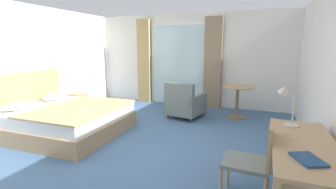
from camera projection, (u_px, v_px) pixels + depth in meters
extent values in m
cube|color=#426084|center=(129.00, 153.00, 3.97)|extent=(6.08, 7.35, 0.10)
cube|color=silver|center=(190.00, 60.00, 6.83)|extent=(5.68, 0.12, 2.51)
cube|color=silver|center=(1.00, 67.00, 4.70)|extent=(0.12, 6.95, 2.51)
cube|color=silver|center=(178.00, 65.00, 6.91)|extent=(1.58, 0.02, 2.21)
cube|color=tan|center=(144.00, 62.00, 7.16)|extent=(0.38, 0.10, 2.39)
cube|color=#897056|center=(213.00, 63.00, 6.44)|extent=(0.46, 0.10, 2.39)
cube|color=tan|center=(67.00, 126.00, 4.70)|extent=(2.04, 1.87, 0.30)
cube|color=white|center=(66.00, 113.00, 4.65)|extent=(1.98, 1.82, 0.21)
cube|color=tan|center=(25.00, 100.00, 4.97)|extent=(0.09, 1.88, 1.13)
cube|color=tan|center=(80.00, 108.00, 4.51)|extent=(1.36, 1.84, 0.03)
ellipsoid|color=white|center=(16.00, 106.00, 4.45)|extent=(0.37, 0.58, 0.12)
ellipsoid|color=white|center=(54.00, 97.00, 5.26)|extent=(0.35, 0.54, 0.14)
cube|color=tan|center=(77.00, 103.00, 6.22)|extent=(0.42, 0.39, 0.46)
cube|color=#8F704E|center=(71.00, 101.00, 6.02)|extent=(0.36, 0.01, 0.11)
cube|color=tan|center=(304.00, 145.00, 2.35)|extent=(0.59, 1.55, 0.04)
cube|color=tan|center=(304.00, 151.00, 2.36)|extent=(0.54, 1.47, 0.08)
cube|color=tan|center=(317.00, 154.00, 3.00)|extent=(0.06, 0.06, 0.70)
cube|color=tan|center=(271.00, 148.00, 3.19)|extent=(0.06, 0.06, 0.70)
cube|color=slate|center=(246.00, 163.00, 2.60)|extent=(0.50, 0.46, 0.04)
cube|color=tan|center=(270.00, 145.00, 2.46)|extent=(0.06, 0.41, 0.44)
cylinder|color=tan|center=(228.00, 170.00, 2.91)|extent=(0.04, 0.04, 0.41)
cylinder|color=tan|center=(220.00, 187.00, 2.56)|extent=(0.04, 0.04, 0.41)
cylinder|color=tan|center=(267.00, 178.00, 2.73)|extent=(0.04, 0.04, 0.41)
cylinder|color=#B7B2A8|center=(292.00, 125.00, 2.85)|extent=(0.16, 0.16, 0.02)
cylinder|color=#B7B2A8|center=(293.00, 110.00, 2.81)|extent=(0.02, 0.02, 0.36)
cone|color=#B7B2A8|center=(285.00, 89.00, 2.91)|extent=(0.16, 0.16, 0.16)
cube|color=navy|center=(308.00, 159.00, 1.99)|extent=(0.28, 0.32, 0.02)
cube|color=slate|center=(186.00, 107.00, 5.73)|extent=(0.85, 0.90, 0.30)
cube|color=slate|center=(179.00, 93.00, 5.39)|extent=(0.72, 0.26, 0.45)
cube|color=slate|center=(198.00, 99.00, 5.52)|extent=(0.26, 0.78, 0.16)
cube|color=slate|center=(175.00, 96.00, 5.85)|extent=(0.26, 0.78, 0.16)
cylinder|color=#4C3D2D|center=(203.00, 114.00, 5.88)|extent=(0.04, 0.04, 0.10)
cylinder|color=#4C3D2D|center=(182.00, 110.00, 6.20)|extent=(0.04, 0.04, 0.10)
cylinder|color=#4C3D2D|center=(190.00, 121.00, 5.34)|extent=(0.04, 0.04, 0.10)
cylinder|color=#4C3D2D|center=(168.00, 116.00, 5.66)|extent=(0.04, 0.04, 0.10)
cylinder|color=tan|center=(238.00, 87.00, 5.58)|extent=(0.71, 0.71, 0.03)
cylinder|color=brown|center=(237.00, 103.00, 5.66)|extent=(0.07, 0.07, 0.72)
cylinder|color=brown|center=(236.00, 117.00, 5.73)|extent=(0.39, 0.39, 0.02)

